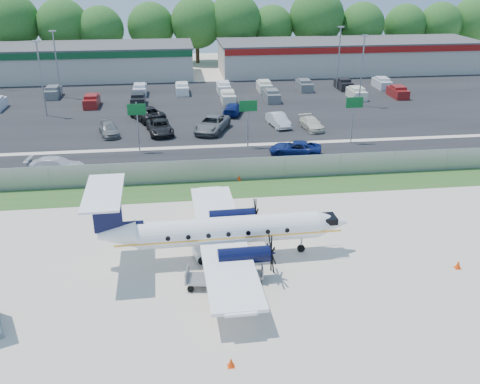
{
  "coord_description": "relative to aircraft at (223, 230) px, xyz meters",
  "views": [
    {
      "loc": [
        -4.51,
        -28.97,
        17.49
      ],
      "look_at": [
        0.0,
        6.0,
        2.3
      ],
      "focal_mm": 40.0,
      "sensor_mm": 36.0,
      "label": 1
    }
  ],
  "objects": [
    {
      "name": "parked_car_b",
      "position": [
        -4.27,
        27.83,
        -1.96
      ],
      "size": [
        3.33,
        5.76,
        1.51
      ],
      "primitive_type": "imported",
      "rotation": [
        0.0,
        0.0,
        0.16
      ],
      "color": "black",
      "rests_on": "ground"
    },
    {
      "name": "parking_lot",
      "position": [
        1.73,
        39.16,
        -1.95
      ],
      "size": [
        170.0,
        32.0,
        0.02
      ],
      "primitive_type": "cube",
      "color": "black",
      "rests_on": "ground"
    },
    {
      "name": "light_pole_nw",
      "position": [
        -18.27,
        37.16,
        3.27
      ],
      "size": [
        0.9,
        0.35,
        9.09
      ],
      "color": "gray",
      "rests_on": "ground"
    },
    {
      "name": "parked_car_e",
      "position": [
        12.78,
        27.4,
        -1.96
      ],
      "size": [
        2.36,
        4.69,
        1.31
      ],
      "primitive_type": "imported",
      "rotation": [
        0.0,
        0.0,
        0.12
      ],
      "color": "beige",
      "rests_on": "ground"
    },
    {
      "name": "sign_left",
      "position": [
        -6.27,
        22.07,
        1.65
      ],
      "size": [
        1.8,
        0.26,
        5.0
      ],
      "color": "gray",
      "rests_on": "ground"
    },
    {
      "name": "grass_verge",
      "position": [
        1.73,
        11.16,
        -1.96
      ],
      "size": [
        170.0,
        4.0,
        0.02
      ],
      "primitive_type": "cube",
      "color": "#2D561E",
      "rests_on": "ground"
    },
    {
      "name": "road_car_west",
      "position": [
        -13.34,
        16.74,
        -1.96
      ],
      "size": [
        5.42,
        2.74,
        1.51
      ],
      "primitive_type": "imported",
      "rotation": [
        0.0,
        0.0,
        1.45
      ],
      "color": "silver",
      "rests_on": "ground"
    },
    {
      "name": "cone_port_wing",
      "position": [
        -0.66,
        -10.08,
        -1.73
      ],
      "size": [
        0.35,
        0.35,
        0.49
      ],
      "color": "#FE4008",
      "rests_on": "ground"
    },
    {
      "name": "light_pole_sw",
      "position": [
        -18.27,
        47.16,
        3.27
      ],
      "size": [
        0.9,
        0.35,
        9.09
      ],
      "color": "gray",
      "rests_on": "ground"
    },
    {
      "name": "building_east",
      "position": [
        27.73,
        61.14,
        0.67
      ],
      "size": [
        44.4,
        12.4,
        5.24
      ],
      "color": "#BDB5AA",
      "rests_on": "ground"
    },
    {
      "name": "aircraft",
      "position": [
        0.0,
        0.0,
        0.0
      ],
      "size": [
        16.33,
        16.13,
        5.09
      ],
      "color": "white",
      "rests_on": "ground"
    },
    {
      "name": "far_parking_rows",
      "position": [
        1.73,
        44.16,
        -1.96
      ],
      "size": [
        56.0,
        10.0,
        1.6
      ],
      "primitive_type": null,
      "color": "gray",
      "rests_on": "ground"
    },
    {
      "name": "road_car_mid",
      "position": [
        8.96,
        18.85,
        -1.96
      ],
      "size": [
        5.5,
        3.59,
        1.41
      ],
      "primitive_type": "imported",
      "rotation": [
        0.0,
        0.0,
        -1.84
      ],
      "color": "navy",
      "rests_on": "ground"
    },
    {
      "name": "light_pole_se",
      "position": [
        21.73,
        47.16,
        3.27
      ],
      "size": [
        0.9,
        0.35,
        9.09
      ],
      "color": "gray",
      "rests_on": "ground"
    },
    {
      "name": "cone_nose",
      "position": [
        14.31,
        -3.15,
        -1.71
      ],
      "size": [
        0.38,
        0.38,
        0.54
      ],
      "color": "#FE4008",
      "rests_on": "ground"
    },
    {
      "name": "parked_car_c",
      "position": [
        1.51,
        27.96,
        -1.96
      ],
      "size": [
        5.01,
        6.81,
        1.72
      ],
      "primitive_type": "imported",
      "rotation": [
        0.0,
        0.0,
        -0.39
      ],
      "color": "#595B5E",
      "rests_on": "ground"
    },
    {
      "name": "access_road",
      "position": [
        1.73,
        18.16,
        -1.95
      ],
      "size": [
        170.0,
        8.0,
        0.02
      ],
      "primitive_type": "cube",
      "color": "black",
      "rests_on": "ground"
    },
    {
      "name": "parked_car_a",
      "position": [
        -9.81,
        28.0,
        -1.96
      ],
      "size": [
        2.85,
        4.89,
        1.33
      ],
      "primitive_type": "imported",
      "rotation": [
        0.0,
        0.0,
        0.23
      ],
      "color": "#595B5E",
      "rests_on": "ground"
    },
    {
      "name": "parked_car_d",
      "position": [
        9.27,
        29.01,
        -1.96
      ],
      "size": [
        2.36,
        4.81,
        1.52
      ],
      "primitive_type": "imported",
      "rotation": [
        0.0,
        0.0,
        0.17
      ],
      "color": "silver",
      "rests_on": "ground"
    },
    {
      "name": "cone_starboard_wing",
      "position": [
        2.67,
        13.07,
        -1.75
      ],
      "size": [
        0.33,
        0.33,
        0.46
      ],
      "color": "#FE4008",
      "rests_on": "ground"
    },
    {
      "name": "parked_car_g",
      "position": [
        4.72,
        34.97,
        -1.96
      ],
      "size": [
        3.34,
        5.27,
        1.42
      ],
      "primitive_type": "imported",
      "rotation": [
        0.0,
        0.0,
        2.85
      ],
      "color": "navy",
      "rests_on": "ground"
    },
    {
      "name": "building_west",
      "position": [
        -22.27,
        61.14,
        0.67
      ],
      "size": [
        46.4,
        12.4,
        5.24
      ],
      "color": "#BDB5AA",
      "rests_on": "ground"
    },
    {
      "name": "pushback_tug",
      "position": [
        -0.66,
        0.21,
        -1.38
      ],
      "size": [
        2.46,
        1.98,
        1.21
      ],
      "color": "white",
      "rests_on": "ground"
    },
    {
      "name": "baggage_cart_far",
      "position": [
        1.22,
        -2.87,
        -1.55
      ],
      "size": [
        1.81,
        1.19,
        0.9
      ],
      "color": "gray",
      "rests_on": "ground"
    },
    {
      "name": "sign_right",
      "position": [
        15.73,
        22.07,
        1.65
      ],
      "size": [
        1.8,
        0.26,
        5.0
      ],
      "color": "gray",
      "rests_on": "ground"
    },
    {
      "name": "tree_line",
      "position": [
        1.73,
        73.16,
        -1.96
      ],
      "size": [
        112.0,
        6.0,
        14.0
      ],
      "primitive_type": null,
      "color": "#225A1A",
      "rests_on": "ground"
    },
    {
      "name": "sign_mid",
      "position": [
        4.73,
        22.07,
        1.65
      ],
      "size": [
        1.8,
        0.26,
        5.0
      ],
      "color": "gray",
      "rests_on": "ground"
    },
    {
      "name": "perimeter_fence",
      "position": [
        1.73,
        13.16,
        -0.96
      ],
      "size": [
        120.0,
        0.06,
        1.99
      ],
      "color": "gray",
      "rests_on": "ground"
    },
    {
      "name": "parked_car_f",
      "position": [
        -5.88,
        33.72,
        -1.96
      ],
      "size": [
        5.03,
        6.69,
        1.69
      ],
      "primitive_type": "imported",
      "rotation": [
        0.0,
        0.0,
        3.56
      ],
      "color": "black",
      "rests_on": "ground"
    },
    {
      "name": "light_pole_ne",
      "position": [
        21.73,
        37.16,
        3.27
      ],
      "size": [
        0.9,
        0.35,
        9.09
      ],
      "color": "gray",
      "rests_on": "ground"
    },
    {
      "name": "baggage_cart_near",
      "position": [
        -1.42,
        -3.17,
        -1.43
      ],
      "size": [
        2.38,
        1.68,
        1.15
      ],
      "color": "gray",
      "rests_on": "ground"
    },
    {
      "name": "ground",
      "position": [
        1.73,
        -0.84,
        -1.96
      ],
      "size": [
        170.0,
        170.0,
        0.0
      ],
      "primitive_type": "plane",
      "color": "beige",
      "rests_on": "ground"
    }
  ]
}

